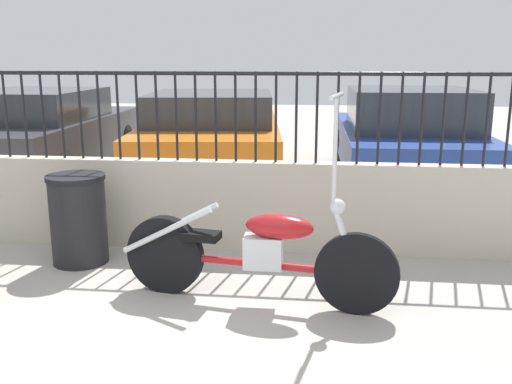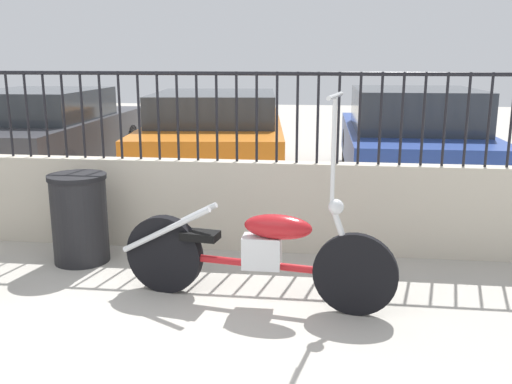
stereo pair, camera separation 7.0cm
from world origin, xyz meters
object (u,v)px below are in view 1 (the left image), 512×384
at_px(trash_bin, 78,219).
at_px(car_dark_grey, 42,133).
at_px(car_orange, 213,137).
at_px(car_blue, 407,138).
at_px(motorcycle_red, 246,250).

bearing_deg(trash_bin, car_dark_grey, 120.36).
xyz_separation_m(car_orange, car_blue, (2.75, 0.12, 0.01)).
distance_m(trash_bin, car_blue, 4.87).
height_order(trash_bin, car_dark_grey, car_dark_grey).
xyz_separation_m(car_dark_grey, car_blue, (5.42, -0.03, 0.01)).
relative_size(trash_bin, car_dark_grey, 0.18).
height_order(car_dark_grey, car_orange, car_dark_grey).
bearing_deg(car_dark_grey, trash_bin, -151.59).
xyz_separation_m(trash_bin, car_orange, (0.57, 3.43, 0.28)).
distance_m(car_dark_grey, car_orange, 2.67).
bearing_deg(motorcycle_red, trash_bin, 166.63).
height_order(motorcycle_red, car_dark_grey, motorcycle_red).
bearing_deg(car_blue, motorcycle_red, 157.00).
height_order(motorcycle_red, car_orange, motorcycle_red).
bearing_deg(car_blue, car_dark_grey, 89.15).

